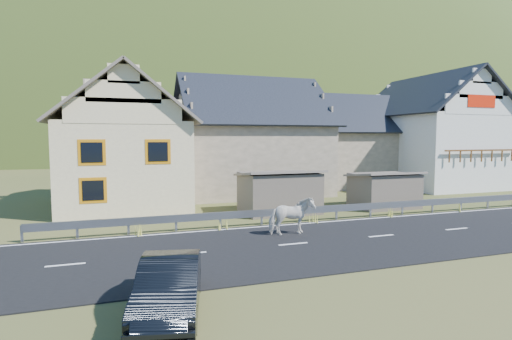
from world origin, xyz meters
name	(u,v)px	position (x,y,z in m)	size (l,w,h in m)	color
ground	(381,237)	(0.00, 0.00, 0.00)	(160.00, 160.00, 0.00)	#334119
road	(381,236)	(0.00, 0.00, 0.02)	(60.00, 7.00, 0.04)	black
lane_markings	(381,236)	(0.00, 0.00, 0.04)	(60.00, 6.60, 0.01)	silver
guardrail	(337,209)	(0.00, 3.68, 0.56)	(28.10, 0.09, 0.75)	#93969B
shed_left	(279,193)	(-2.00, 6.50, 1.10)	(4.30, 3.30, 2.40)	#6D6253
shed_right	(384,191)	(4.50, 6.00, 1.00)	(3.80, 2.90, 2.20)	#6D6253
house_cream	(125,134)	(-10.00, 12.00, 4.36)	(7.80, 9.80, 8.30)	beige
house_stone_a	(250,131)	(-1.00, 15.00, 4.63)	(10.80, 9.80, 8.90)	tan
house_stone_b	(351,136)	(9.00, 17.00, 4.24)	(9.80, 8.80, 8.10)	tan
house_white	(431,127)	(15.00, 14.00, 5.06)	(8.80, 10.80, 9.70)	silver
mountain	(157,188)	(5.00, 180.00, -20.00)	(440.00, 280.00, 260.00)	#213411
horse	(291,216)	(-3.47, 1.40, 0.84)	(1.89, 0.86, 1.60)	silver
car	(169,286)	(-9.19, -4.55, 0.65)	(1.38, 3.95, 1.30)	black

